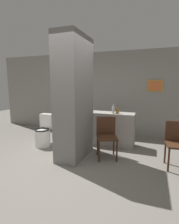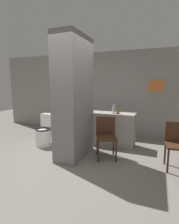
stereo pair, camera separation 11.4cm
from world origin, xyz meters
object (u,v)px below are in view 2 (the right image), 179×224
chair_near_pillar (106,135)px  bottle_tall (114,110)px  bicycle (76,126)px  toilet (45,132)px  chair_by_doorway (177,143)px

chair_near_pillar → bottle_tall: size_ratio=3.26×
bicycle → bottle_tall: size_ratio=5.92×
bicycle → chair_near_pillar: bearing=-40.0°
toilet → bottle_tall: bearing=18.1°
chair_by_doorway → bottle_tall: 1.65m
toilet → bottle_tall: bottle_tall is taller
bottle_tall → bicycle: bearing=165.6°
chair_near_pillar → bicycle: bearing=117.8°
toilet → bottle_tall: size_ratio=2.97×
chair_by_doorway → bottle_tall: size_ratio=3.26×
toilet → bicycle: bearing=59.7°
bicycle → bottle_tall: 1.39m
chair_near_pillar → bicycle: size_ratio=0.55×
toilet → bottle_tall: 1.91m
bicycle → bottle_tall: bottle_tall is taller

